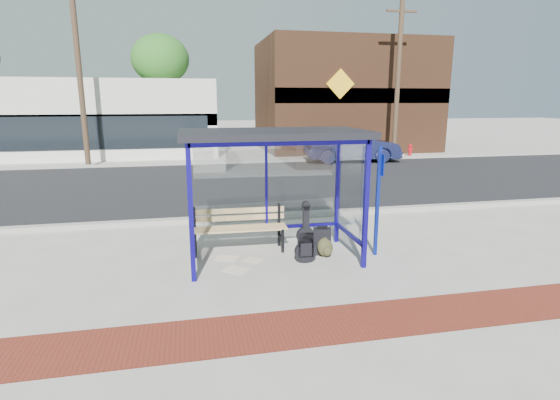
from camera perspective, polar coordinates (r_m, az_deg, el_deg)
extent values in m
plane|color=#B2ADA0|center=(8.36, -0.83, -7.69)|extent=(120.00, 120.00, 0.00)
cube|color=maroon|center=(6.05, 4.07, -16.10)|extent=(60.00, 1.00, 0.01)
cube|color=gray|center=(11.07, -3.69, -2.22)|extent=(60.00, 0.25, 0.12)
cube|color=black|center=(16.02, -6.30, 2.23)|extent=(60.00, 10.00, 0.00)
cube|color=gray|center=(21.03, -7.67, 4.88)|extent=(60.00, 0.25, 0.12)
cube|color=#B2ADA0|center=(22.92, -8.03, 5.38)|extent=(60.00, 4.00, 0.01)
cube|color=#120B7B|center=(7.16, -11.56, -1.82)|extent=(0.08, 0.08, 2.30)
cube|color=#120B7B|center=(7.76, 11.17, -0.67)|extent=(0.08, 0.08, 2.30)
cube|color=#120B7B|center=(8.62, -11.65, 0.65)|extent=(0.08, 0.08, 2.30)
cube|color=#120B7B|center=(9.12, 7.53, 1.47)|extent=(0.08, 0.08, 2.30)
cube|color=#120B7B|center=(8.59, -1.84, 8.36)|extent=(3.00, 0.08, 0.08)
cube|color=#120B7B|center=(7.12, 0.28, 7.44)|extent=(3.00, 0.08, 0.08)
cube|color=#120B7B|center=(7.71, -11.98, 7.58)|extent=(0.08, 1.50, 0.08)
cube|color=#120B7B|center=(8.27, 9.48, 8.02)|extent=(0.08, 1.50, 0.08)
cube|color=#120B7B|center=(8.93, -1.75, -3.62)|extent=(3.00, 0.08, 0.06)
cube|color=#120B7B|center=(8.09, -11.37, -5.64)|extent=(0.08, 1.50, 0.06)
cube|color=#120B7B|center=(8.62, 9.03, -4.39)|extent=(0.08, 1.50, 0.06)
cube|color=#120B7B|center=(8.71, -1.80, 2.38)|extent=(0.05, 0.05, 1.90)
cube|color=silver|center=(8.72, -1.80, 2.12)|extent=(2.84, 0.01, 1.82)
cube|color=silver|center=(7.85, -11.66, 0.67)|extent=(0.02, 1.34, 1.82)
cube|color=silver|center=(8.40, 9.24, 1.55)|extent=(0.02, 1.34, 1.82)
cube|color=black|center=(7.85, -0.88, 8.67)|extent=(3.30, 1.80, 0.12)
cube|color=silver|center=(26.78, -28.50, 9.32)|extent=(18.00, 6.00, 4.00)
cube|color=black|center=(23.96, -30.47, 8.87)|extent=(18.00, 0.10, 0.60)
cube|color=black|center=(23.93, -30.36, 7.43)|extent=(17.00, 0.04, 1.60)
cube|color=#59331E|center=(27.85, 8.33, 13.26)|extent=(10.00, 7.00, 6.40)
cube|color=black|center=(24.64, 11.14, 13.23)|extent=(10.00, 0.10, 0.80)
cube|color=yellow|center=(24.02, 7.88, 14.79)|extent=(1.56, 0.06, 1.56)
cylinder|color=#4C3826|center=(29.73, -15.04, 11.58)|extent=(0.36, 0.36, 5.00)
ellipsoid|color=#235A19|center=(29.83, -15.39, 17.34)|extent=(3.60, 3.60, 3.06)
cylinder|color=#4C3826|center=(32.82, 13.71, 11.73)|extent=(0.36, 0.36, 5.00)
ellipsoid|color=#235A19|center=(32.91, 14.00, 16.95)|extent=(3.60, 3.60, 3.06)
cylinder|color=#4C3826|center=(21.59, -24.70, 14.55)|extent=(0.24, 0.24, 8.00)
cylinder|color=#4C3826|center=(23.57, 15.15, 15.01)|extent=(0.24, 0.24, 8.00)
cube|color=#4C3826|center=(23.93, 15.63, 22.67)|extent=(1.60, 0.10, 0.10)
cube|color=black|center=(8.49, -11.03, -5.90)|extent=(0.05, 0.05, 0.48)
cube|color=black|center=(8.82, -11.07, -3.74)|extent=(0.05, 0.05, 0.90)
cube|color=black|center=(8.68, -11.02, -5.46)|extent=(0.06, 0.43, 0.05)
cube|color=black|center=(8.62, 0.34, -5.35)|extent=(0.05, 0.05, 0.48)
cube|color=black|center=(8.95, -0.15, -3.25)|extent=(0.05, 0.05, 0.90)
cube|color=black|center=(8.81, 0.09, -4.94)|extent=(0.06, 0.43, 0.05)
cube|color=tan|center=(8.47, -5.35, -4.05)|extent=(1.91, 0.14, 0.04)
cube|color=tan|center=(8.58, -5.42, -3.83)|extent=(1.91, 0.14, 0.04)
cube|color=tan|center=(8.69, -5.49, -3.61)|extent=(1.91, 0.14, 0.04)
cube|color=tan|center=(8.81, -5.55, -3.40)|extent=(1.91, 0.14, 0.04)
cube|color=tan|center=(8.80, -5.60, -2.33)|extent=(1.91, 0.08, 0.11)
cube|color=tan|center=(8.77, -5.62, -1.40)|extent=(1.91, 0.08, 0.11)
cylinder|color=black|center=(8.14, 3.34, -6.79)|extent=(0.41, 0.14, 0.40)
cylinder|color=black|center=(8.04, 3.37, -4.68)|extent=(0.34, 0.13, 0.33)
cube|color=black|center=(8.09, 3.35, -5.78)|extent=(0.29, 0.13, 0.48)
cube|color=black|center=(7.94, 3.40, -2.46)|extent=(0.11, 0.10, 0.48)
cube|color=black|center=(7.89, 3.42, -0.99)|extent=(0.15, 0.10, 0.10)
cube|color=black|center=(8.56, 5.51, -5.35)|extent=(0.36, 0.26, 0.51)
cylinder|color=black|center=(8.63, 4.67, -6.90)|extent=(0.08, 0.19, 0.05)
cylinder|color=black|center=(8.65, 6.28, -6.87)|extent=(0.08, 0.19, 0.05)
cube|color=black|center=(8.48, 5.55, -3.52)|extent=(0.21, 0.07, 0.04)
cube|color=black|center=(8.46, 5.59, -5.49)|extent=(0.26, 0.06, 0.28)
ellipsoid|color=#302F1B|center=(8.48, 5.90, -6.15)|extent=(0.34, 0.26, 0.37)
ellipsoid|color=#302F1B|center=(8.40, 6.22, -6.70)|extent=(0.19, 0.15, 0.19)
cube|color=#302F1B|center=(8.44, 5.87, -5.00)|extent=(0.11, 0.05, 0.03)
cube|color=navy|center=(8.48, 12.61, -0.22)|extent=(0.07, 0.07, 2.12)
cube|color=navy|center=(8.36, 13.11, 4.51)|extent=(0.04, 0.27, 0.40)
cube|color=white|center=(8.30, -3.59, -7.85)|extent=(0.42, 0.42, 0.01)
cube|color=white|center=(7.86, -5.77, -9.08)|extent=(0.53, 0.52, 0.01)
cube|color=white|center=(8.43, -6.96, -7.58)|extent=(0.50, 0.45, 0.01)
imported|color=#171C42|center=(21.73, 9.38, 6.92)|extent=(4.68, 1.88, 1.51)
cylinder|color=#B90D16|center=(24.90, 16.63, 6.16)|extent=(0.18, 0.18, 0.53)
sphere|color=#B90D16|center=(24.87, 16.67, 6.82)|extent=(0.19, 0.19, 0.19)
cylinder|color=#B90D16|center=(24.89, 16.64, 6.36)|extent=(0.30, 0.16, 0.09)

